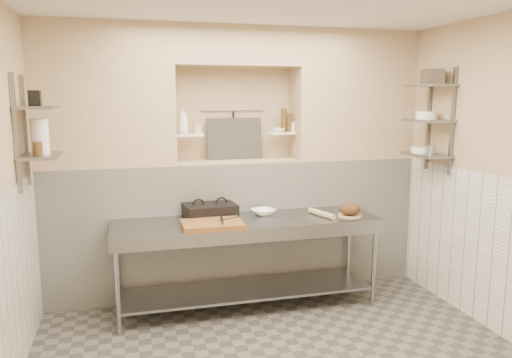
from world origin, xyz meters
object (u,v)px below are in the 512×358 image
object	(u,v)px
bottle_soap	(183,121)
jug_left	(40,137)
bread_loaf	(350,209)
mixing_bowl	(263,212)
rolling_pin	(322,214)
panini_press	(210,211)
bowl_alcove	(279,130)
cutting_board	(212,225)
prep_table	(247,245)

from	to	relation	value
bottle_soap	jug_left	world-z (taller)	bottle_soap
bread_loaf	jug_left	world-z (taller)	jug_left
bread_loaf	jug_left	xyz separation A→B (m)	(-2.85, 0.03, 0.78)
mixing_bowl	rolling_pin	xyz separation A→B (m)	(0.55, -0.22, -0.00)
rolling_pin	panini_press	bearing A→B (deg)	167.34
bowl_alcove	jug_left	size ratio (longest dim) A/B	0.47
rolling_pin	bread_loaf	size ratio (longest dim) A/B	1.81
bowl_alcove	jug_left	xyz separation A→B (m)	(-2.30, -0.63, 0.02)
bowl_alcove	panini_press	bearing A→B (deg)	-157.24
rolling_pin	jug_left	distance (m)	2.70
rolling_pin	jug_left	bearing A→B (deg)	-179.15
bottle_soap	bowl_alcove	distance (m)	1.03
cutting_board	bottle_soap	distance (m)	1.18
mixing_bowl	rolling_pin	bearing A→B (deg)	-22.16
bottle_soap	mixing_bowl	bearing A→B (deg)	-25.22
bottle_soap	bowl_alcove	xyz separation A→B (m)	(1.03, 0.01, -0.11)
bottle_soap	jug_left	xyz separation A→B (m)	(-1.28, -0.61, -0.09)
cutting_board	bowl_alcove	size ratio (longest dim) A/B	4.10
cutting_board	mixing_bowl	bearing A→B (deg)	31.29
cutting_board	rolling_pin	world-z (taller)	rolling_pin
mixing_bowl	jug_left	xyz separation A→B (m)	(-2.03, -0.26, 0.83)
prep_table	panini_press	xyz separation A→B (m)	(-0.33, 0.20, 0.33)
mixing_bowl	bread_loaf	world-z (taller)	bread_loaf
cutting_board	jug_left	distance (m)	1.66
cutting_board	bottle_soap	world-z (taller)	bottle_soap
cutting_board	jug_left	xyz separation A→B (m)	(-1.44, 0.10, 0.83)
bottle_soap	cutting_board	bearing A→B (deg)	-77.25
bread_loaf	mixing_bowl	bearing A→B (deg)	160.66
prep_table	bowl_alcove	xyz separation A→B (m)	(0.49, 0.54, 1.09)
panini_press	cutting_board	size ratio (longest dim) A/B	0.96
panini_press	cutting_board	distance (m)	0.39
mixing_bowl	cutting_board	bearing A→B (deg)	-148.71
cutting_board	bread_loaf	xyz separation A→B (m)	(1.41, 0.07, 0.05)
bread_loaf	jug_left	bearing A→B (deg)	179.43
mixing_bowl	bottle_soap	world-z (taller)	bottle_soap
bread_loaf	bottle_soap	world-z (taller)	bottle_soap
panini_press	jug_left	bearing A→B (deg)	-174.86
prep_table	bottle_soap	bearing A→B (deg)	135.44
prep_table	cutting_board	distance (m)	0.51
prep_table	mixing_bowl	xyz separation A→B (m)	(0.21, 0.18, 0.29)
prep_table	jug_left	world-z (taller)	jug_left
mixing_bowl	bowl_alcove	bearing A→B (deg)	53.25
mixing_bowl	bottle_soap	size ratio (longest dim) A/B	0.87
cutting_board	bottle_soap	size ratio (longest dim) A/B	2.07
mixing_bowl	bowl_alcove	size ratio (longest dim) A/B	1.72
rolling_pin	bowl_alcove	world-z (taller)	bowl_alcove
mixing_bowl	bowl_alcove	distance (m)	0.93
rolling_pin	bread_loaf	bearing A→B (deg)	-13.51
panini_press	bottle_soap	distance (m)	0.96
mixing_bowl	bowl_alcove	xyz separation A→B (m)	(0.27, 0.37, 0.81)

